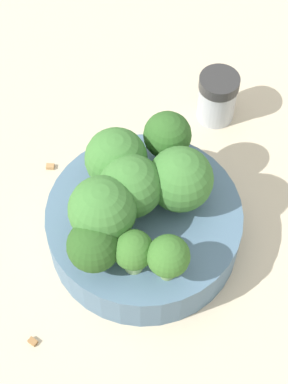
{
  "coord_description": "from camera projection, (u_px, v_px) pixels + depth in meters",
  "views": [
    {
      "loc": [
        -0.21,
        0.2,
        0.54
      ],
      "look_at": [
        0.0,
        0.0,
        0.08
      ],
      "focal_mm": 60.0,
      "sensor_mm": 36.0,
      "label": 1
    }
  ],
  "objects": [
    {
      "name": "broccoli_floret_0",
      "position": [
        168.0,
        257.0,
        0.51
      ],
      "size": [
        0.04,
        0.04,
        0.05
      ],
      "color": "#7A9E5B",
      "rests_on": "bowl"
    },
    {
      "name": "broccoli_floret_3",
      "position": [
        131.0,
        187.0,
        0.54
      ],
      "size": [
        0.05,
        0.05,
        0.07
      ],
      "color": "#84AD66",
      "rests_on": "bowl"
    },
    {
      "name": "pepper_shaker",
      "position": [
        217.0,
        97.0,
        0.66
      ],
      "size": [
        0.04,
        0.04,
        0.06
      ],
      "color": "#B2B7BC",
      "rests_on": "ground_plane"
    },
    {
      "name": "broccoli_floret_4",
      "position": [
        133.0,
        251.0,
        0.52
      ],
      "size": [
        0.03,
        0.03,
        0.05
      ],
      "color": "#8EB770",
      "rests_on": "bowl"
    },
    {
      "name": "broccoli_floret_7",
      "position": [
        116.0,
        159.0,
        0.56
      ],
      "size": [
        0.06,
        0.06,
        0.06
      ],
      "color": "#8EB770",
      "rests_on": "bowl"
    },
    {
      "name": "broccoli_floret_2",
      "position": [
        180.0,
        180.0,
        0.55
      ],
      "size": [
        0.06,
        0.06,
        0.06
      ],
      "color": "#7A9E5B",
      "rests_on": "bowl"
    },
    {
      "name": "bowl",
      "position": [
        144.0,
        226.0,
        0.59
      ],
      "size": [
        0.18,
        0.18,
        0.05
      ],
      "primitive_type": "cylinder",
      "color": "slate",
      "rests_on": "ground_plane"
    },
    {
      "name": "ground_plane",
      "position": [
        144.0,
        238.0,
        0.61
      ],
      "size": [
        3.0,
        3.0,
        0.0
      ],
      "primitive_type": "plane",
      "color": "beige"
    },
    {
      "name": "almond_crumb_1",
      "position": [
        32.0,
        341.0,
        0.55
      ],
      "size": [
        0.01,
        0.01,
        0.01
      ],
      "primitive_type": "cube",
      "rotation": [
        0.0,
        0.0,
        0.2
      ],
      "color": "olive",
      "rests_on": "ground_plane"
    },
    {
      "name": "almond_crumb_0",
      "position": [
        50.0,
        165.0,
        0.65
      ],
      "size": [
        0.01,
        0.01,
        0.01
      ],
      "primitive_type": "cube",
      "rotation": [
        0.0,
        0.0,
        3.89
      ],
      "color": "#AD7F4C",
      "rests_on": "ground_plane"
    },
    {
      "name": "broccoli_floret_1",
      "position": [
        102.0,
        211.0,
        0.52
      ],
      "size": [
        0.06,
        0.06,
        0.07
      ],
      "color": "#84AD66",
      "rests_on": "bowl"
    },
    {
      "name": "broccoli_floret_5",
      "position": [
        94.0,
        247.0,
        0.52
      ],
      "size": [
        0.04,
        0.04,
        0.05
      ],
      "color": "#8EB770",
      "rests_on": "bowl"
    },
    {
      "name": "broccoli_floret_6",
      "position": [
        167.0,
        136.0,
        0.57
      ],
      "size": [
        0.04,
        0.04,
        0.06
      ],
      "color": "#84AD66",
      "rests_on": "bowl"
    }
  ]
}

